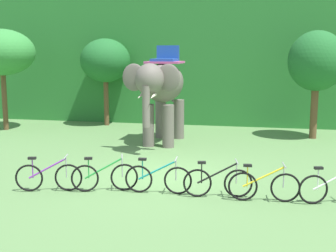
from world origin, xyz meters
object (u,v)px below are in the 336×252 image
at_px(elephant, 162,87).
at_px(bike_yellow, 264,186).
at_px(tree_center_left, 317,62).
at_px(bike_white, 334,188).
at_px(bike_green, 104,177).
at_px(bike_black, 218,182).
at_px(tree_far_left, 105,61).
at_px(bike_teal, 158,179).
at_px(tree_left, 2,53).
at_px(bike_purple, 49,177).

xyz_separation_m(elephant, bike_yellow, (3.83, -6.11, -1.82)).
height_order(tree_center_left, bike_white, tree_center_left).
bearing_deg(bike_green, bike_black, 2.22).
height_order(tree_far_left, bike_white, tree_far_left).
bearing_deg(elephant, bike_teal, -78.52).
bearing_deg(tree_center_left, bike_teal, -118.97).
xyz_separation_m(bike_black, bike_white, (2.72, 0.07, 0.00)).
bearing_deg(bike_yellow, tree_far_left, 126.85).
distance_m(tree_left, bike_teal, 12.16).
relative_size(bike_purple, bike_white, 1.00).
distance_m(elephant, bike_green, 6.40).
height_order(elephant, bike_white, elephant).
height_order(bike_purple, bike_teal, same).
xyz_separation_m(elephant, bike_purple, (-1.56, -6.42, -1.82)).
xyz_separation_m(bike_green, bike_teal, (1.38, 0.10, 0.00)).
relative_size(bike_purple, bike_green, 1.02).
distance_m(bike_green, bike_white, 5.61).
height_order(bike_black, bike_yellow, same).
distance_m(tree_left, tree_far_left, 4.64).
bearing_deg(bike_yellow, bike_green, -179.73).
bearing_deg(tree_center_left, tree_left, -177.06).
xyz_separation_m(elephant, bike_white, (5.45, -5.95, -1.82)).
distance_m(elephant, bike_black, 6.85).
height_order(tree_far_left, tree_center_left, tree_center_left).
bearing_deg(bike_teal, bike_white, 1.00).
bearing_deg(bike_white, bike_purple, -176.20).
xyz_separation_m(tree_far_left, bike_teal, (4.82, -9.83, -2.71)).
xyz_separation_m(bike_purple, bike_white, (7.01, 0.47, 0.00)).
xyz_separation_m(tree_center_left, bike_white, (-0.41, -8.29, -2.76)).
height_order(tree_left, tree_far_left, tree_left).
bearing_deg(bike_teal, elephant, 101.48).
bearing_deg(bike_teal, bike_black, 0.25).
relative_size(elephant, bike_yellow, 2.44).
bearing_deg(bike_yellow, bike_purple, -176.75).
height_order(tree_left, tree_center_left, tree_left).
xyz_separation_m(tree_far_left, bike_black, (6.32, -9.82, -2.71)).
bearing_deg(tree_center_left, tree_far_left, 171.19).
bearing_deg(bike_black, bike_white, 1.41).
bearing_deg(bike_white, tree_center_left, 87.18).
height_order(elephant, bike_black, elephant).
xyz_separation_m(bike_purple, bike_yellow, (5.40, 0.31, 0.00)).
bearing_deg(tree_left, bike_purple, -52.79).
distance_m(elephant, bike_purple, 6.85).
bearing_deg(bike_yellow, tree_center_left, 76.55).
relative_size(bike_teal, bike_yellow, 1.00).
relative_size(tree_left, elephant, 1.09).
bearing_deg(bike_green, tree_center_left, 54.62).
bearing_deg(tree_far_left, tree_left, -152.14).
relative_size(bike_purple, bike_teal, 0.98).
bearing_deg(tree_left, bike_black, -36.36).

